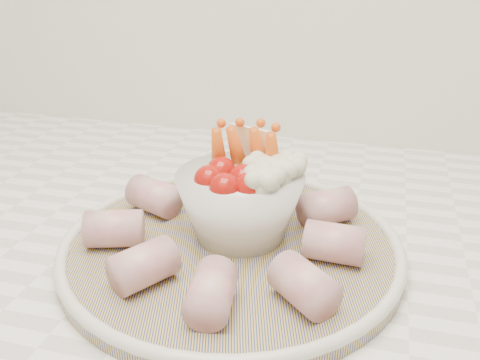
# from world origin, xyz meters

# --- Properties ---
(serving_platter) EXTENTS (0.42, 0.42, 0.02)m
(serving_platter) POSITION_xyz_m (0.17, 1.40, 0.93)
(serving_platter) COLOR navy
(serving_platter) RESTS_ON kitchen_counter
(veggie_bowl) EXTENTS (0.13, 0.13, 0.11)m
(veggie_bowl) POSITION_xyz_m (0.17, 1.41, 0.98)
(veggie_bowl) COLOR silver
(veggie_bowl) RESTS_ON serving_platter
(cured_meat_rolls) EXTENTS (0.27, 0.28, 0.04)m
(cured_meat_rolls) POSITION_xyz_m (0.17, 1.40, 0.95)
(cured_meat_rolls) COLOR #B15160
(cured_meat_rolls) RESTS_ON serving_platter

